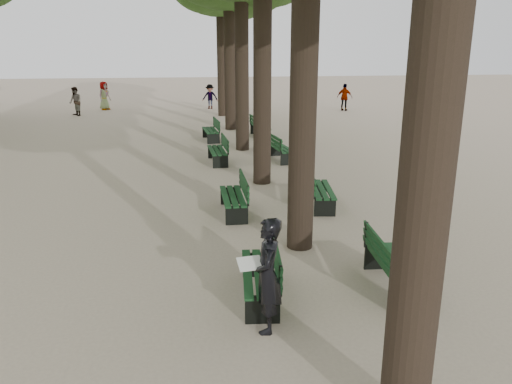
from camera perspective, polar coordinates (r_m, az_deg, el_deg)
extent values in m
plane|color=tan|center=(7.45, -1.33, -15.70)|extent=(120.00, 120.00, 0.00)
cylinder|color=#33261C|center=(4.82, 19.96, 12.98)|extent=(0.52, 0.52, 7.50)
cylinder|color=#33261C|center=(9.53, 5.55, 15.09)|extent=(0.52, 0.52, 7.50)
cylinder|color=#33261C|center=(14.44, 0.74, 15.60)|extent=(0.52, 0.52, 7.50)
cylinder|color=#33261C|center=(19.39, -1.64, 15.80)|extent=(0.52, 0.52, 7.50)
cylinder|color=#33261C|center=(24.37, -3.05, 15.92)|extent=(0.52, 0.52, 7.50)
cylinder|color=#33261C|center=(29.35, -3.98, 15.98)|extent=(0.52, 0.52, 7.50)
cube|color=black|center=(8.22, 0.29, -10.60)|extent=(0.69, 1.84, 0.45)
cube|color=black|center=(8.12, 0.29, -9.19)|extent=(0.71, 1.84, 0.04)
cube|color=black|center=(8.02, 2.31, -7.40)|extent=(0.21, 1.80, 0.40)
cube|color=black|center=(12.15, -2.68, -1.49)|extent=(0.53, 1.80, 0.45)
cube|color=black|center=(12.08, -2.69, -0.48)|extent=(0.55, 1.80, 0.04)
cube|color=black|center=(12.03, -1.38, 0.81)|extent=(0.05, 1.80, 0.40)
cube|color=black|center=(17.51, -4.46, 4.06)|extent=(0.61, 1.82, 0.45)
cube|color=black|center=(17.46, -4.48, 4.78)|extent=(0.63, 1.82, 0.04)
cube|color=black|center=(17.44, -3.58, 5.69)|extent=(0.13, 1.80, 0.40)
cube|color=black|center=(21.73, -5.24, 6.47)|extent=(0.67, 1.84, 0.45)
cube|color=black|center=(21.69, -5.26, 7.05)|extent=(0.69, 1.84, 0.04)
cube|color=black|center=(21.69, -4.54, 7.79)|extent=(0.19, 1.80, 0.40)
cube|color=black|center=(8.81, 15.46, -9.28)|extent=(0.65, 1.83, 0.45)
cube|color=black|center=(8.72, 15.57, -7.95)|extent=(0.67, 1.84, 0.04)
cube|color=black|center=(8.53, 13.92, -6.41)|extent=(0.18, 1.80, 0.40)
cube|color=black|center=(12.81, 7.50, -0.67)|extent=(0.76, 1.85, 0.45)
cube|color=black|center=(12.75, 7.53, 0.30)|extent=(0.78, 1.86, 0.04)
cube|color=black|center=(12.64, 6.32, 1.48)|extent=(0.29, 1.79, 0.40)
cube|color=black|center=(17.87, 2.92, 4.35)|extent=(0.74, 1.85, 0.45)
cube|color=black|center=(17.83, 2.93, 5.06)|extent=(0.76, 1.85, 0.04)
cube|color=black|center=(17.69, 2.07, 5.87)|extent=(0.26, 1.79, 0.40)
cube|color=black|center=(22.60, 0.54, 6.92)|extent=(0.72, 1.85, 0.45)
cube|color=black|center=(22.57, 0.54, 7.48)|extent=(0.74, 1.85, 0.04)
cube|color=black|center=(22.45, -0.15, 8.14)|extent=(0.24, 1.79, 0.40)
imported|color=black|center=(7.11, 1.34, -9.51)|extent=(0.45, 0.73, 1.70)
cube|color=white|center=(6.99, -0.69, -8.16)|extent=(0.37, 0.29, 0.12)
imported|color=#262628|center=(31.14, -19.93, 9.70)|extent=(0.74, 0.85, 1.66)
imported|color=#262628|center=(32.17, 10.10, 10.61)|extent=(1.00, 0.82, 1.67)
imported|color=#262628|center=(33.61, -16.95, 10.49)|extent=(0.79, 0.91, 1.77)
imported|color=#262628|center=(32.88, -5.28, 10.81)|extent=(1.05, 0.54, 1.55)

